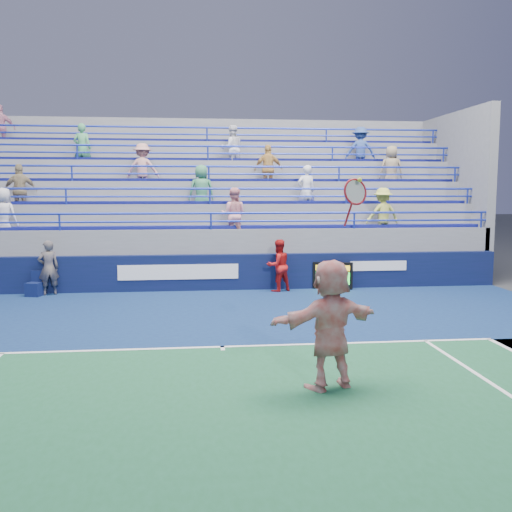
{
  "coord_description": "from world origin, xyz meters",
  "views": [
    {
      "loc": [
        -0.52,
        -10.79,
        3.03
      ],
      "look_at": [
        0.93,
        2.5,
        1.5
      ],
      "focal_mm": 40.0,
      "sensor_mm": 36.0,
      "label": 1
    }
  ],
  "objects": [
    {
      "name": "tennis_player",
      "position": [
        1.53,
        -2.45,
        1.01
      ],
      "size": [
        1.96,
        1.21,
        3.23
      ],
      "color": "silver",
      "rests_on": "ground"
    },
    {
      "name": "ground",
      "position": [
        0.0,
        0.0,
        0.0
      ],
      "size": [
        120.0,
        120.0,
        0.0
      ],
      "primitive_type": "plane",
      "color": "#333538"
    },
    {
      "name": "bleacher_stand",
      "position": [
        0.0,
        10.27,
        1.54
      ],
      "size": [
        18.0,
        5.6,
        6.13
      ],
      "color": "slate",
      "rests_on": "ground"
    },
    {
      "name": "serve_speed_board",
      "position": [
        3.71,
        6.21,
        0.43
      ],
      "size": [
        1.22,
        0.45,
        0.85
      ],
      "color": "black",
      "rests_on": "ground"
    },
    {
      "name": "judge_chair",
      "position": [
        -5.11,
        6.02,
        0.23
      ],
      "size": [
        0.51,
        0.51,
        0.72
      ],
      "color": "#0D1742",
      "rests_on": "ground"
    },
    {
      "name": "sponsor_wall",
      "position": [
        0.0,
        6.5,
        0.55
      ],
      "size": [
        18.0,
        0.32,
        1.1
      ],
      "color": "#091332",
      "rests_on": "ground"
    },
    {
      "name": "ball_girl",
      "position": [
        1.99,
        6.06,
        0.79
      ],
      "size": [
        0.94,
        0.85,
        1.58
      ],
      "primitive_type": "imported",
      "rotation": [
        0.0,
        0.0,
        3.53
      ],
      "color": "red",
      "rests_on": "ground"
    },
    {
      "name": "line_judge",
      "position": [
        -4.74,
        6.15,
        0.81
      ],
      "size": [
        0.69,
        0.58,
        1.61
      ],
      "primitive_type": "imported",
      "rotation": [
        0.0,
        0.0,
        3.53
      ],
      "color": "#141A38",
      "rests_on": "ground"
    }
  ]
}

